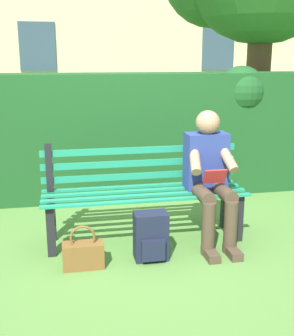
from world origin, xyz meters
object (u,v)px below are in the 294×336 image
at_px(backpack, 151,236).
at_px(park_bench, 143,190).
at_px(person_seated, 210,174).
at_px(handbag, 83,254).

bearing_deg(backpack, park_bench, -92.81).
relative_size(park_bench, person_seated, 1.55).
distance_m(person_seated, backpack, 0.80).
xyz_separation_m(park_bench, backpack, (0.02, 0.46, -0.27)).
height_order(park_bench, handbag, park_bench).
bearing_deg(handbag, park_bench, -138.90).
distance_m(backpack, handbag, 0.58).
xyz_separation_m(park_bench, person_seated, (-0.58, 0.18, 0.17)).
bearing_deg(backpack, handbag, 5.19).
distance_m(park_bench, handbag, 0.86).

